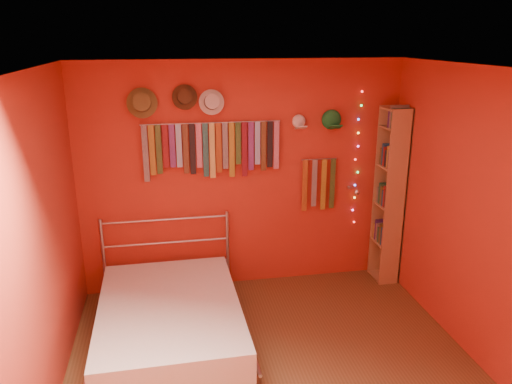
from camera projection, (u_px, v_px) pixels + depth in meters
ground at (277, 377)px, 4.16m from camera, size 3.50×3.50×0.00m
back_wall at (243, 177)px, 5.42m from camera, size 3.50×0.02×2.50m
right_wall at (487, 224)px, 4.09m from camera, size 0.02×3.50×2.50m
left_wall at (35, 257)px, 3.48m from camera, size 0.02×3.50×2.50m
ceiling at (282, 70)px, 3.41m from camera, size 3.50×3.50×0.02m
tie_rack at (212, 147)px, 5.19m from camera, size 1.45×0.03×0.60m
small_tie_rack at (319, 183)px, 5.54m from camera, size 0.40×0.03×0.60m
fedora_olive at (142, 103)px, 4.90m from camera, size 0.30×0.16×0.30m
fedora_brown at (185, 97)px, 4.97m from camera, size 0.25×0.14×0.25m
fedora_white at (212, 102)px, 5.03m from camera, size 0.26×0.14×0.26m
cap_white at (299, 121)px, 5.30m from camera, size 0.16×0.20×0.16m
cap_green at (331, 120)px, 5.36m from camera, size 0.20×0.25×0.20m
fairy_lights at (357, 159)px, 5.57m from camera, size 0.06×0.02×1.52m
reading_lamp at (356, 191)px, 5.47m from camera, size 0.07×0.29×0.08m
bookshelf at (392, 195)px, 5.58m from camera, size 0.25×0.34×2.00m
bed at (170, 320)px, 4.60m from camera, size 1.38×1.88×0.90m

